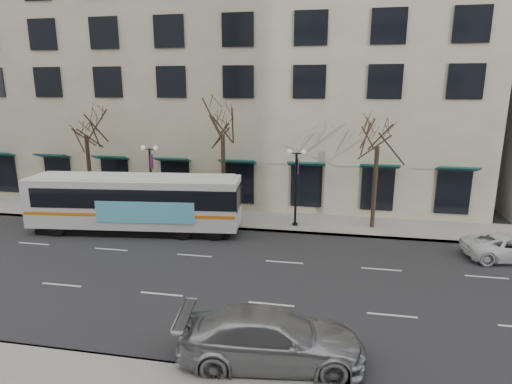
% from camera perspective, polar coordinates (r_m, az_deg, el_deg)
% --- Properties ---
extents(ground, '(160.00, 160.00, 0.00)m').
position_cam_1_polar(ground, '(22.16, -10.14, -10.57)').
color(ground, black).
rests_on(ground, ground).
extents(sidewalk_far, '(80.00, 4.00, 0.15)m').
position_cam_1_polar(sidewalk_far, '(29.32, 5.36, -4.08)').
color(sidewalk_far, gray).
rests_on(sidewalk_far, ground).
extents(building_hotel, '(40.00, 20.00, 24.00)m').
position_cam_1_polar(building_hotel, '(41.00, -2.85, 17.95)').
color(building_hotel, tan).
rests_on(building_hotel, ground).
extents(tree_far_left, '(3.60, 3.60, 8.34)m').
position_cam_1_polar(tree_far_left, '(32.72, -21.87, 8.72)').
color(tree_far_left, black).
rests_on(tree_far_left, ground).
extents(tree_far_mid, '(3.60, 3.60, 8.55)m').
position_cam_1_polar(tree_far_mid, '(28.66, -4.50, 9.48)').
color(tree_far_mid, black).
rests_on(tree_far_mid, ground).
extents(tree_far_right, '(3.60, 3.60, 8.06)m').
position_cam_1_polar(tree_far_right, '(27.85, 16.02, 7.86)').
color(tree_far_right, black).
rests_on(tree_far_right, ground).
extents(lamp_post_left, '(1.22, 0.45, 5.21)m').
position_cam_1_polar(lamp_post_left, '(30.34, -13.80, 1.80)').
color(lamp_post_left, black).
rests_on(lamp_post_left, ground).
extents(lamp_post_right, '(1.22, 0.45, 5.21)m').
position_cam_1_polar(lamp_post_right, '(27.79, 5.36, 1.05)').
color(lamp_post_right, black).
rests_on(lamp_post_right, ground).
extents(city_bus, '(13.60, 4.33, 3.62)m').
position_cam_1_polar(city_bus, '(28.20, -15.66, -1.25)').
color(city_bus, white).
rests_on(city_bus, ground).
extents(silver_car, '(6.54, 3.32, 1.82)m').
position_cam_1_polar(silver_car, '(15.14, 2.05, -18.86)').
color(silver_car, '#9FA1A6').
rests_on(silver_car, ground).
extents(white_pickup, '(5.21, 2.92, 1.37)m').
position_cam_1_polar(white_pickup, '(26.94, 30.92, -6.35)').
color(white_pickup, silver).
rests_on(white_pickup, ground).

